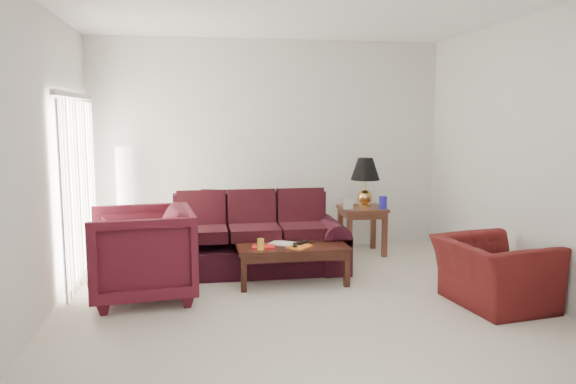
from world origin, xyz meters
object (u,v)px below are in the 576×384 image
object	(u,v)px
end_table	(362,230)
floor_lamp	(125,202)
armchair_right	(494,273)
coffee_table	(292,264)
sofa	(253,234)
armchair_left	(142,254)

from	to	relation	value
end_table	floor_lamp	bearing A→B (deg)	175.63
armchair_right	coffee_table	size ratio (longest dim) A/B	0.82
end_table	armchair_right	bearing A→B (deg)	-73.53
sofa	armchair_left	size ratio (longest dim) A/B	2.14
armchair_left	armchair_right	bearing A→B (deg)	70.93
end_table	armchair_left	world-z (taller)	armchair_left
armchair_right	end_table	bearing A→B (deg)	8.32
floor_lamp	armchair_left	distance (m)	1.84
floor_lamp	end_table	bearing A→B (deg)	-4.37
end_table	sofa	bearing A→B (deg)	-157.77
armchair_left	armchair_right	distance (m)	3.65
sofa	armchair_left	xyz separation A→B (m)	(-1.27, -0.88, 0.02)
armchair_right	coffee_table	bearing A→B (deg)	51.46
end_table	floor_lamp	size ratio (longest dim) A/B	0.43
sofa	armchair_right	bearing A→B (deg)	-34.91
coffee_table	armchair_left	bearing A→B (deg)	-172.35
armchair_left	armchair_right	xyz separation A→B (m)	(3.56, -0.80, -0.15)
end_table	armchair_left	bearing A→B (deg)	-151.83
floor_lamp	coffee_table	world-z (taller)	floor_lamp
armchair_left	coffee_table	size ratio (longest dim) A/B	0.84
armchair_left	armchair_right	size ratio (longest dim) A/B	1.02
floor_lamp	armchair_right	size ratio (longest dim) A/B	1.47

